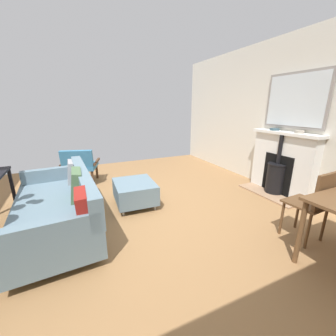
# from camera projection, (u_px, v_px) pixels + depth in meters

# --- Properties ---
(ground_plane) EXTENTS (5.85, 6.20, 0.01)m
(ground_plane) POSITION_uv_depth(u_px,v_px,m) (130.00, 214.00, 3.20)
(ground_plane) COLOR olive
(wall_left) EXTENTS (0.12, 6.20, 2.77)m
(wall_left) POSITION_uv_depth(u_px,v_px,m) (278.00, 117.00, 3.97)
(wall_left) COLOR silver
(wall_left) RESTS_ON ground
(fireplace) EXTENTS (0.55, 1.25, 1.14)m
(fireplace) POSITION_uv_depth(u_px,v_px,m) (281.00, 167.00, 3.83)
(fireplace) COLOR #9E7A5B
(fireplace) RESTS_ON ground
(mirror_over_mantel) EXTENTS (0.04, 1.10, 0.92)m
(mirror_over_mantel) POSITION_uv_depth(u_px,v_px,m) (295.00, 100.00, 3.54)
(mirror_over_mantel) COLOR gray
(mantel_bowl_near) EXTENTS (0.17, 0.17, 0.04)m
(mantel_bowl_near) POSITION_uv_depth(u_px,v_px,m) (275.00, 129.00, 3.87)
(mantel_bowl_near) COLOR #334C56
(mantel_bowl_near) RESTS_ON fireplace
(mantel_bowl_far) EXTENTS (0.14, 0.14, 0.05)m
(mantel_bowl_far) POSITION_uv_depth(u_px,v_px,m) (299.00, 132.00, 3.45)
(mantel_bowl_far) COLOR #9E9384
(mantel_bowl_far) RESTS_ON fireplace
(sofa) EXTENTS (1.01, 1.98, 0.80)m
(sofa) POSITION_uv_depth(u_px,v_px,m) (60.00, 206.00, 2.70)
(sofa) COLOR #B2B2B7
(sofa) RESTS_ON ground
(ottoman) EXTENTS (0.66, 0.76, 0.40)m
(ottoman) POSITION_uv_depth(u_px,v_px,m) (135.00, 191.00, 3.42)
(ottoman) COLOR #B2B2B7
(ottoman) RESTS_ON ground
(armchair_accent) EXTENTS (0.80, 0.73, 0.76)m
(armchair_accent) POSITION_uv_depth(u_px,v_px,m) (80.00, 164.00, 4.29)
(armchair_accent) COLOR #4C3321
(armchair_accent) RESTS_ON ground
(dining_chair_near_fireplace) EXTENTS (0.42, 0.42, 0.89)m
(dining_chair_near_fireplace) POSITION_uv_depth(u_px,v_px,m) (314.00, 201.00, 2.41)
(dining_chair_near_fireplace) COLOR brown
(dining_chair_near_fireplace) RESTS_ON ground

